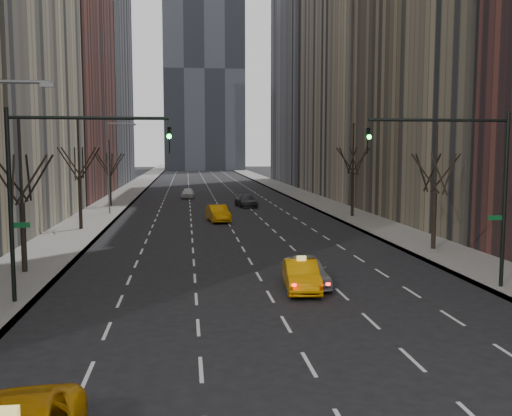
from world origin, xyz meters
name	(u,v)px	position (x,y,z in m)	size (l,w,h in m)	color
sidewalk_left	(125,194)	(-12.25, 70.00, 0.07)	(4.50, 320.00, 0.15)	slate
sidewalk_right	(295,193)	(12.25, 70.00, 0.07)	(4.50, 320.00, 0.15)	slate
bld_left_far	(45,28)	(-21.50, 66.00, 22.00)	(14.00, 28.00, 44.00)	brown
bld_left_deep	(84,18)	(-21.50, 96.00, 30.00)	(14.00, 30.00, 60.00)	slate
bld_right_far	(373,10)	(21.50, 64.00, 25.00)	(14.00, 28.00, 50.00)	#B8AC8D
bld_right_deep	(320,28)	(21.50, 95.00, 29.00)	(14.00, 30.00, 58.00)	slate
tree_lw_b	(22,203)	(-12.00, 18.00, 3.72)	(3.36, 3.50, 7.82)	black
tree_lw_c	(80,180)	(-12.00, 34.00, 4.04)	(3.36, 3.50, 8.74)	black
tree_lw_d	(110,176)	(-12.00, 52.00, 3.56)	(3.36, 3.50, 7.36)	black
tree_rw_b	(435,193)	(12.00, 22.00, 3.72)	(3.36, 3.50, 7.82)	black
tree_rw_c	(353,175)	(12.00, 40.00, 4.04)	(3.36, 3.50, 8.74)	black
traffic_mast_left	(52,173)	(-9.11, 12.00, 5.49)	(6.69, 0.39, 8.00)	black
traffic_mast_right	(471,171)	(9.11, 12.00, 5.49)	(6.69, 0.39, 8.00)	black
streetlight_far	(112,158)	(-10.84, 45.00, 5.62)	(2.83, 0.22, 9.00)	slate
taxi_sedan	(301,275)	(1.59, 12.98, 0.69)	(1.46, 4.19, 1.38)	orange
silver_sedan_ahead	(307,270)	(2.06, 13.92, 0.71)	(1.67, 4.15, 1.41)	#A1A4A9
far_taxi	(218,213)	(-0.85, 38.35, 0.74)	(1.57, 4.51, 1.49)	orange
far_suv_grey	(246,201)	(3.02, 51.23, 0.69)	(1.93, 4.74, 1.38)	#333238
far_car_white	(188,193)	(-3.45, 63.34, 0.68)	(1.62, 4.02, 1.37)	silver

